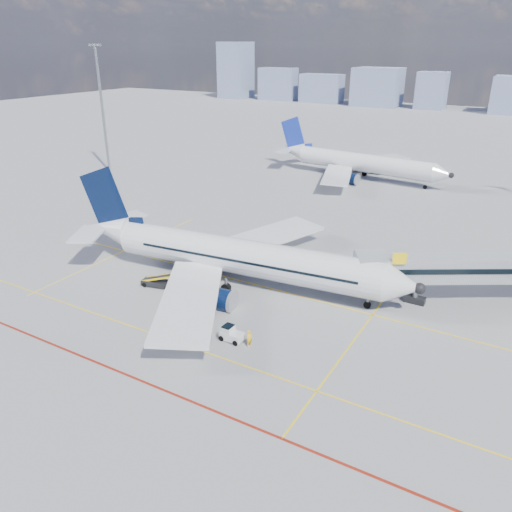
{
  "coord_description": "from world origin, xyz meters",
  "views": [
    {
      "loc": [
        25.98,
        -36.23,
        25.33
      ],
      "look_at": [
        0.8,
        7.14,
        4.0
      ],
      "focal_mm": 35.0,
      "sensor_mm": 36.0,
      "label": 1
    }
  ],
  "objects": [
    {
      "name": "ground",
      "position": [
        0.0,
        0.0,
        0.0
      ],
      "size": [
        420.0,
        420.0,
        0.0
      ],
      "primitive_type": "plane",
      "color": "gray",
      "rests_on": "ground"
    },
    {
      "name": "jet_bridge",
      "position": [
        23.51,
        16.91,
        3.74
      ],
      "size": [
        23.55,
        15.78,
        6.3
      ],
      "color": "#93959B",
      "rests_on": "ground"
    },
    {
      "name": "floodlight_mast_nw",
      "position": [
        -55.0,
        40.0,
        13.59
      ],
      "size": [
        3.2,
        0.61,
        25.45
      ],
      "color": "gray",
      "rests_on": "ground"
    },
    {
      "name": "apron_markings",
      "position": [
        -0.58,
        -3.91,
        0.01
      ],
      "size": [
        90.0,
        35.12,
        0.01
      ],
      "color": "yellow",
      "rests_on": "ground"
    },
    {
      "name": "distant_skyline",
      "position": [
        -0.69,
        190.0,
        10.65
      ],
      "size": [
        250.23,
        15.53,
        30.81
      ],
      "color": "gray",
      "rests_on": "ground"
    },
    {
      "name": "cargo_dolly",
      "position": [
        -1.12,
        -1.91,
        1.21
      ],
      "size": [
        4.37,
        3.03,
        2.2
      ],
      "rotation": [
        0.0,
        0.0,
        0.34
      ],
      "color": "black",
      "rests_on": "ground"
    },
    {
      "name": "second_aircraft",
      "position": [
        -6.84,
        61.28,
        3.22
      ],
      "size": [
        38.05,
        33.08,
        11.14
      ],
      "rotation": [
        0.0,
        0.0,
        -0.12
      ],
      "color": "silver",
      "rests_on": "ground"
    },
    {
      "name": "belt_loader",
      "position": [
        -8.99,
        2.09,
        0.55
      ],
      "size": [
        5.34,
        2.28,
        2.14
      ],
      "rotation": [
        0.0,
        0.0,
        0.22
      ],
      "color": "black",
      "rests_on": "ground"
    },
    {
      "name": "main_aircraft",
      "position": [
        -2.75,
        7.45,
        3.22
      ],
      "size": [
        41.94,
        36.49,
        12.26
      ],
      "rotation": [
        0.0,
        0.0,
        0.1
      ],
      "color": "silver",
      "rests_on": "ground"
    },
    {
      "name": "ramp_worker",
      "position": [
        6.12,
        -3.21,
        0.82
      ],
      "size": [
        0.59,
        0.7,
        1.64
      ],
      "primitive_type": "imported",
      "rotation": [
        0.0,
        0.0,
        1.19
      ],
      "color": "yellow",
      "rests_on": "ground"
    },
    {
      "name": "baggage_tug",
      "position": [
        4.08,
        -3.21,
        0.7
      ],
      "size": [
        2.15,
        1.32,
        1.47
      ],
      "rotation": [
        0.0,
        0.0,
        -0.02
      ],
      "color": "silver",
      "rests_on": "ground"
    }
  ]
}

